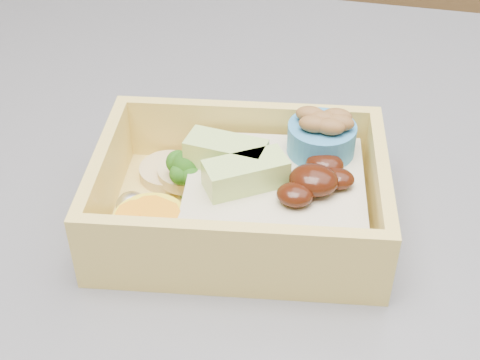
# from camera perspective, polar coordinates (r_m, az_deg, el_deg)

# --- Properties ---
(bento_box) EXTENTS (0.21, 0.16, 0.07)m
(bento_box) POSITION_cam_1_polar(r_m,az_deg,el_deg) (0.45, 0.81, -1.12)
(bento_box) COLOR #EBCA61
(bento_box) RESTS_ON island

